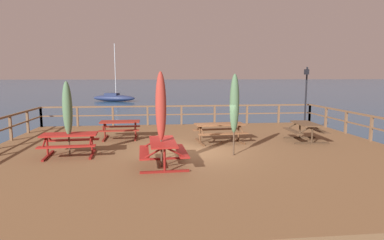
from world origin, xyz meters
name	(u,v)px	position (x,y,z in m)	size (l,w,h in m)	color
ground_plane	(195,171)	(0.00, 0.00, 0.00)	(600.00, 600.00, 0.00)	navy
wooden_deck	(195,161)	(0.00, 0.00, 0.37)	(15.29, 13.00, 0.74)	brown
railing_waterside_far	(181,111)	(0.00, 6.35, 1.50)	(15.09, 0.10, 1.09)	brown
picnic_table_mid_right	(70,140)	(-4.32, -0.25, 1.30)	(1.90, 1.52, 0.78)	maroon
picnic_table_mid_centre	(120,126)	(-2.96, 2.67, 1.29)	(1.70, 1.44, 0.78)	maroon
picnic_table_back_right	(163,148)	(-1.20, -1.83, 1.30)	(1.48, 1.86, 0.78)	maroon
picnic_table_mid_left	(306,128)	(4.81, 1.25, 1.29)	(1.48, 1.67, 0.78)	brown
picnic_table_back_left	(220,129)	(1.20, 1.47, 1.30)	(2.13, 1.57, 0.78)	brown
patio_umbrella_tall_back_left	(67,109)	(-4.33, -0.28, 2.36)	(0.32, 0.32, 2.54)	#4C3828
patio_umbrella_short_front	(234,104)	(1.24, -0.80, 2.51)	(0.32, 0.32, 2.78)	#4C3828
patio_umbrella_short_mid	(161,107)	(-1.24, -1.91, 2.55)	(0.32, 0.32, 2.85)	#4C3828
lamp_post_hooked	(306,87)	(6.85, 5.63, 2.86)	(0.40, 0.63, 3.20)	black
sailboat_distant	(114,98)	(-7.16, 33.22, 0.51)	(6.23, 3.46, 7.72)	navy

